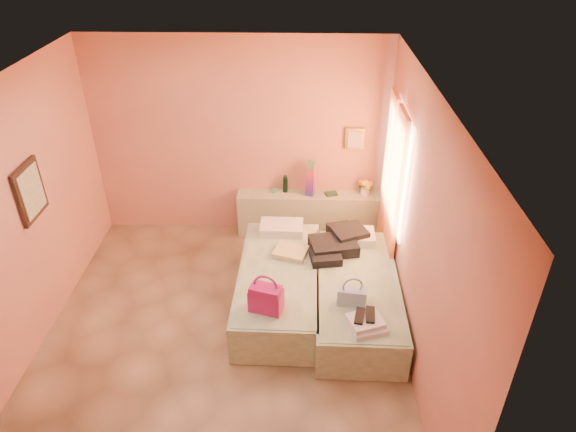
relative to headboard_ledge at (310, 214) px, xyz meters
name	(u,v)px	position (x,y,z in m)	size (l,w,h in m)	color
ground	(224,335)	(-0.98, -2.10, -0.33)	(4.50, 4.50, 0.00)	tan
room_walls	(240,171)	(-0.77, -1.53, 1.46)	(4.02, 4.51, 2.81)	tan
headboard_ledge	(310,214)	(0.00, 0.00, 0.00)	(2.05, 0.30, 0.65)	#99A285
bed_left	(279,286)	(-0.38, -1.53, -0.08)	(0.90, 2.00, 0.50)	beige
bed_right	(356,297)	(0.52, -1.70, -0.08)	(0.90, 2.00, 0.50)	beige
water_bottle	(285,184)	(-0.35, 0.07, 0.45)	(0.07, 0.07, 0.24)	#12341A
rainbow_box	(311,179)	(0.00, 0.00, 0.58)	(0.11, 0.11, 0.50)	#AB1566
small_dish	(275,191)	(-0.49, 0.07, 0.34)	(0.12, 0.12, 0.03)	#549B76
green_book	(331,194)	(0.29, 0.01, 0.34)	(0.16, 0.12, 0.03)	#22402D
flower_vase	(365,186)	(0.76, 0.02, 0.46)	(0.21, 0.21, 0.28)	silver
magenta_handbag	(266,298)	(-0.48, -2.21, 0.34)	(0.34, 0.19, 0.32)	#AB1566
khaki_garment	(291,252)	(-0.25, -1.22, 0.21)	(0.38, 0.31, 0.07)	tan
clothes_pile	(338,244)	(0.33, -1.13, 0.27)	(0.61, 0.61, 0.18)	black
blue_handbag	(352,297)	(0.42, -2.10, 0.27)	(0.30, 0.13, 0.20)	#466BAA
towel_stack	(367,324)	(0.56, -2.45, 0.23)	(0.35, 0.30, 0.10)	white
sandal_pair	(365,316)	(0.53, -2.40, 0.29)	(0.18, 0.24, 0.02)	black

